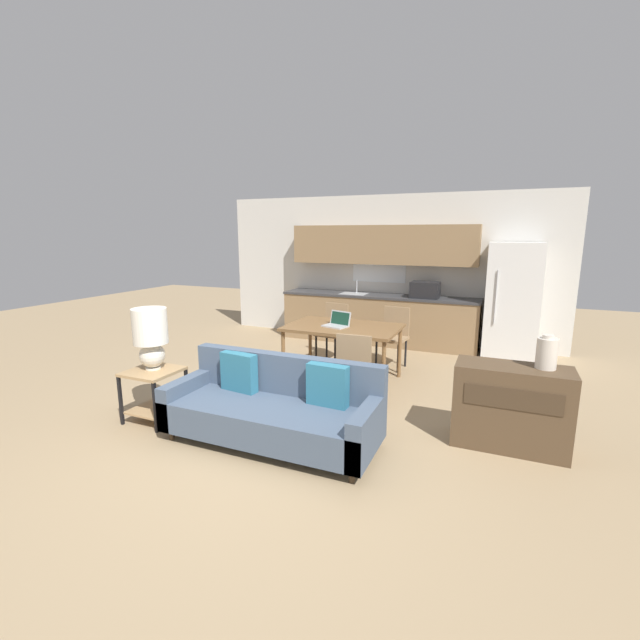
% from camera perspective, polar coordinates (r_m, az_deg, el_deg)
% --- Properties ---
extents(ground_plane, '(20.00, 20.00, 0.00)m').
position_cam_1_polar(ground_plane, '(4.36, -8.64, -16.01)').
color(ground_plane, '#9E8460').
extents(wall_back, '(6.40, 0.07, 2.70)m').
position_cam_1_polar(wall_back, '(8.19, 8.48, 6.80)').
color(wall_back, silver).
rests_on(wall_back, ground_plane).
extents(kitchen_counter, '(3.59, 0.65, 2.15)m').
position_cam_1_polar(kitchen_counter, '(7.95, 7.92, 2.98)').
color(kitchen_counter, '#8E704C').
rests_on(kitchen_counter, ground_plane).
extents(refrigerator, '(0.81, 0.72, 1.87)m').
position_cam_1_polar(refrigerator, '(7.57, 24.24, 2.35)').
color(refrigerator, white).
rests_on(refrigerator, ground_plane).
extents(dining_table, '(1.50, 0.99, 0.77)m').
position_cam_1_polar(dining_table, '(5.82, 3.08, -1.39)').
color(dining_table, brown).
rests_on(dining_table, ground_plane).
extents(couch, '(2.08, 0.80, 0.81)m').
position_cam_1_polar(couch, '(4.28, -6.03, -11.65)').
color(couch, '#3D2D1E').
rests_on(couch, ground_plane).
extents(side_table, '(0.52, 0.52, 0.56)m').
position_cam_1_polar(side_table, '(5.00, -21.27, -8.22)').
color(side_table, tan).
rests_on(side_table, ground_plane).
extents(table_lamp, '(0.36, 0.36, 0.66)m').
position_cam_1_polar(table_lamp, '(4.89, -21.66, -1.80)').
color(table_lamp, silver).
rests_on(table_lamp, side_table).
extents(credenza, '(1.02, 0.45, 0.80)m').
position_cam_1_polar(credenza, '(4.48, 24.08, -10.54)').
color(credenza, brown).
rests_on(credenza, ground_plane).
extents(vase, '(0.18, 0.18, 0.31)m').
position_cam_1_polar(vase, '(4.38, 27.99, -3.90)').
color(vase, beige).
rests_on(vase, credenza).
extents(dining_chair_far_left, '(0.47, 0.47, 0.91)m').
position_cam_1_polar(dining_chair_far_left, '(6.79, 1.76, -1.21)').
color(dining_chair_far_left, '#997A56').
rests_on(dining_chair_far_left, ground_plane).
extents(dining_chair_near_right, '(0.45, 0.45, 0.91)m').
position_cam_1_polar(dining_chair_near_right, '(4.92, 4.85, -6.19)').
color(dining_chair_near_right, '#997A56').
rests_on(dining_chair_near_right, ground_plane).
extents(dining_chair_far_right, '(0.46, 0.46, 0.91)m').
position_cam_1_polar(dining_chair_far_right, '(6.55, 9.76, -1.84)').
color(dining_chair_far_right, '#997A56').
rests_on(dining_chair_far_right, ground_plane).
extents(laptop, '(0.38, 0.33, 0.20)m').
position_cam_1_polar(laptop, '(5.78, 2.34, -0.36)').
color(laptop, '#B7BABC').
rests_on(laptop, dining_table).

